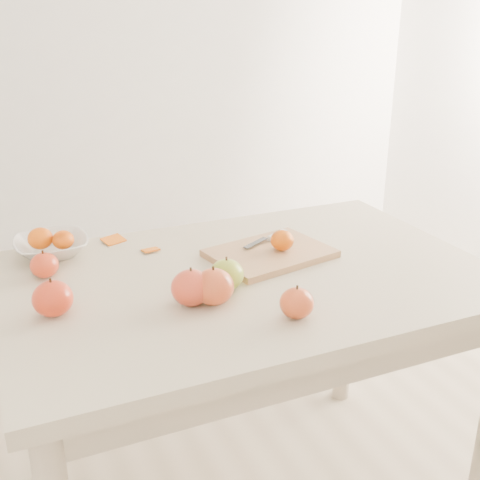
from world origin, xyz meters
name	(u,v)px	position (x,y,z in m)	size (l,w,h in m)	color
table	(248,308)	(0.00, 0.00, 0.65)	(1.20, 0.80, 0.75)	#C1B392
cutting_board	(270,253)	(0.10, 0.07, 0.76)	(0.30, 0.22, 0.02)	#AA8055
board_tangerine	(282,240)	(0.13, 0.06, 0.80)	(0.06, 0.06, 0.05)	#DA5207
fruit_bowl	(52,247)	(-0.43, 0.32, 0.77)	(0.19, 0.19, 0.05)	silver
bowl_tangerine_near	(40,238)	(-0.46, 0.33, 0.80)	(0.07, 0.07, 0.06)	#D65007
bowl_tangerine_far	(63,240)	(-0.40, 0.30, 0.79)	(0.06, 0.06, 0.05)	#DA4D07
orange_peel_a	(114,241)	(-0.26, 0.34, 0.75)	(0.06, 0.04, 0.00)	#D65E0F
orange_peel_b	(151,251)	(-0.18, 0.23, 0.75)	(0.04, 0.04, 0.00)	#CD5C0E
paring_knife	(274,237)	(0.14, 0.14, 0.78)	(0.16, 0.08, 0.01)	silver
apple_green	(227,275)	(-0.08, -0.06, 0.79)	(0.08, 0.08, 0.07)	#68981C
apple_red_b	(191,288)	(-0.19, -0.10, 0.79)	(0.09, 0.09, 0.08)	#990811
apple_red_c	(214,287)	(-0.14, -0.12, 0.79)	(0.09, 0.09, 0.08)	#9D1412
apple_red_d	(53,299)	(-0.47, -0.03, 0.79)	(0.09, 0.09, 0.08)	#950311
apple_red_e	(297,303)	(0.00, -0.25, 0.78)	(0.07, 0.07, 0.07)	maroon
apple_red_a	(44,265)	(-0.47, 0.18, 0.78)	(0.07, 0.07, 0.06)	#A20D1B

